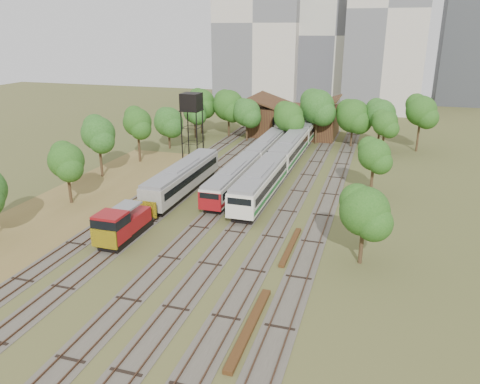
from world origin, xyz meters
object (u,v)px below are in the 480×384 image
(railcar_green_set, at_px, (289,150))
(shunter_locomotive, at_px, (121,225))
(water_tower, at_px, (191,104))
(railcar_red_set, at_px, (252,161))

(railcar_green_set, relative_size, shunter_locomotive, 6.43)
(shunter_locomotive, xyz_separation_m, water_tower, (-5.44, 31.11, 7.01))
(railcar_red_set, xyz_separation_m, shunter_locomotive, (-6.00, -25.69, -0.06))
(railcar_red_set, distance_m, railcar_green_set, 8.13)
(railcar_red_set, bearing_deg, railcar_green_set, 60.52)
(shunter_locomotive, bearing_deg, railcar_green_set, 73.03)
(railcar_red_set, bearing_deg, water_tower, 154.68)
(railcar_green_set, relative_size, water_tower, 5.03)
(railcar_green_set, height_order, water_tower, water_tower)
(railcar_red_set, relative_size, water_tower, 3.34)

